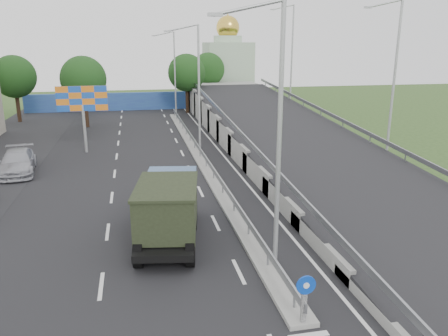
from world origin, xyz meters
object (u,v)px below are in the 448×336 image
object	(u,v)px
billboard	(82,102)
church	(228,67)
lamp_post_far	(173,69)
lamp_post_mid	(197,82)
lamp_post_near	(275,127)
sign_bollard	(305,299)
dump_truck	(169,206)
parked_car_d	(17,162)

from	to	relation	value
billboard	church	bearing A→B (deg)	59.30
lamp_post_far	billboard	xyz separation A→B (m)	(-9.11, -18.00, -1.62)
lamp_post_mid	billboard	bearing A→B (deg)	167.62
lamp_post_near	lamp_post_mid	bearing A→B (deg)	90.00
sign_bollard	lamp_post_near	world-z (taller)	lamp_post_near
lamp_post_far	dump_truck	size ratio (longest dim) A/B	1.45
lamp_post_far	church	size ratio (longest dim) A/B	0.73
church	dump_truck	size ratio (longest dim) A/B	1.99
lamp_post_far	parked_car_d	world-z (taller)	lamp_post_far
sign_bollard	dump_truck	distance (m)	8.32
lamp_post_near	church	distance (m)	54.90
lamp_post_mid	lamp_post_near	bearing A→B (deg)	-90.00
dump_truck	billboard	bearing A→B (deg)	115.77
dump_truck	parked_car_d	world-z (taller)	dump_truck
sign_bollard	dump_truck	xyz separation A→B (m)	(-3.61, 7.48, 0.59)
church	parked_car_d	world-z (taller)	church
dump_truck	lamp_post_mid	bearing A→B (deg)	86.59
lamp_post_far	parked_car_d	distance (m)	27.33
dump_truck	parked_car_d	distance (m)	16.09
lamp_post_near	sign_bollard	bearing A→B (deg)	-91.64
lamp_post_far	sign_bollard	bearing A→B (deg)	-90.14
lamp_post_mid	parked_car_d	size ratio (longest dim) A/B	1.83
lamp_post_far	dump_truck	distance (m)	36.78
sign_bollard	lamp_post_far	xyz separation A→B (m)	(0.11, 43.83, 4.77)
lamp_post_near	lamp_post_far	bearing A→B (deg)	90.00
church	dump_truck	xyz separation A→B (m)	(-13.61, -50.35, -3.69)
sign_bollard	dump_truck	bearing A→B (deg)	115.77
parked_car_d	church	bearing A→B (deg)	50.63
billboard	parked_car_d	world-z (taller)	billboard
lamp_post_near	billboard	size ratio (longest dim) A/B	1.83
lamp_post_mid	church	size ratio (longest dim) A/B	0.73
lamp_post_mid	dump_truck	bearing A→B (deg)	-102.82
billboard	dump_truck	bearing A→B (deg)	-73.63
billboard	parked_car_d	size ratio (longest dim) A/B	1.00
lamp_post_mid	billboard	size ratio (longest dim) A/B	1.83
lamp_post_mid	billboard	world-z (taller)	lamp_post_mid
dump_truck	lamp_post_far	bearing A→B (deg)	93.56
lamp_post_mid	lamp_post_far	xyz separation A→B (m)	(0.00, 20.00, 0.00)
lamp_post_far	church	distance (m)	17.15
lamp_post_near	parked_car_d	distance (m)	21.81
lamp_post_far	billboard	bearing A→B (deg)	-116.84
lamp_post_mid	lamp_post_far	distance (m)	20.00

